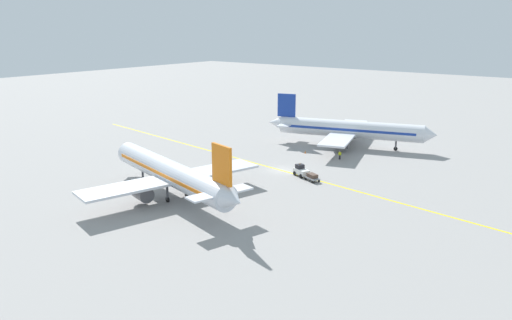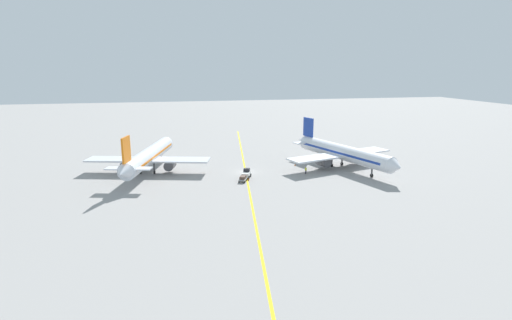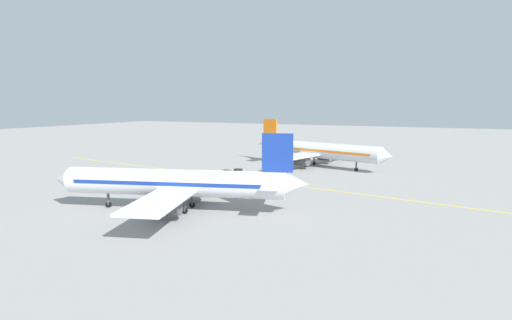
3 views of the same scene
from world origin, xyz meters
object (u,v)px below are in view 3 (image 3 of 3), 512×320
at_px(airplane_adjacent_stand, 177,183).
at_px(baggage_cart_trailing, 227,172).
at_px(baggage_tug_white, 237,174).
at_px(traffic_cone_mid_apron, 226,176).
at_px(traffic_cone_near_nose, 239,195).
at_px(ground_crew_worker, 197,187).
at_px(airplane_at_gate, 316,151).

bearing_deg(airplane_adjacent_stand, baggage_cart_trailing, -164.85).
distance_m(baggage_tug_white, baggage_cart_trailing, 3.30).
xyz_separation_m(baggage_cart_trailing, traffic_cone_mid_apron, (1.35, 0.56, -0.49)).
relative_size(traffic_cone_near_nose, traffic_cone_mid_apron, 1.00).
xyz_separation_m(airplane_adjacent_stand, baggage_tug_white, (-24.12, -3.87, -2.81)).
distance_m(baggage_tug_white, traffic_cone_near_nose, 15.79).
relative_size(baggage_tug_white, ground_crew_worker, 1.99).
xyz_separation_m(baggage_tug_white, traffic_cone_near_nose, (13.72, 7.78, -0.63)).
height_order(baggage_cart_trailing, traffic_cone_near_nose, baggage_cart_trailing).
xyz_separation_m(baggage_cart_trailing, ground_crew_worker, (15.10, 3.05, 0.15)).
distance_m(ground_crew_worker, traffic_cone_near_nose, 7.78).
bearing_deg(airplane_at_gate, baggage_tug_white, -24.27).
xyz_separation_m(airplane_adjacent_stand, traffic_cone_near_nose, (-10.39, 3.91, -3.43)).
height_order(ground_crew_worker, traffic_cone_near_nose, ground_crew_worker).
relative_size(baggage_tug_white, traffic_cone_mid_apron, 6.09).
bearing_deg(traffic_cone_near_nose, airplane_at_gate, 177.22).
bearing_deg(traffic_cone_near_nose, ground_crew_worker, -89.67).
distance_m(traffic_cone_near_nose, traffic_cone_mid_apron, 17.11).
height_order(traffic_cone_near_nose, traffic_cone_mid_apron, same).
distance_m(airplane_at_gate, ground_crew_worker, 36.14).
height_order(baggage_cart_trailing, traffic_cone_mid_apron, baggage_cart_trailing).
bearing_deg(airplane_at_gate, traffic_cone_mid_apron, -29.58).
distance_m(airplane_at_gate, airplane_adjacent_stand, 45.47).
relative_size(baggage_tug_white, traffic_cone_near_nose, 6.09).
bearing_deg(traffic_cone_mid_apron, baggage_tug_white, 90.42).
relative_size(baggage_cart_trailing, ground_crew_worker, 1.75).
height_order(airplane_adjacent_stand, traffic_cone_near_nose, airplane_adjacent_stand).
bearing_deg(airplane_at_gate, traffic_cone_near_nose, -2.78).
bearing_deg(baggage_cart_trailing, airplane_at_gate, 147.60).
bearing_deg(airplane_adjacent_stand, traffic_cone_near_nose, 159.38).
relative_size(ground_crew_worker, traffic_cone_mid_apron, 3.05).
height_order(airplane_adjacent_stand, baggage_cart_trailing, airplane_adjacent_stand).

